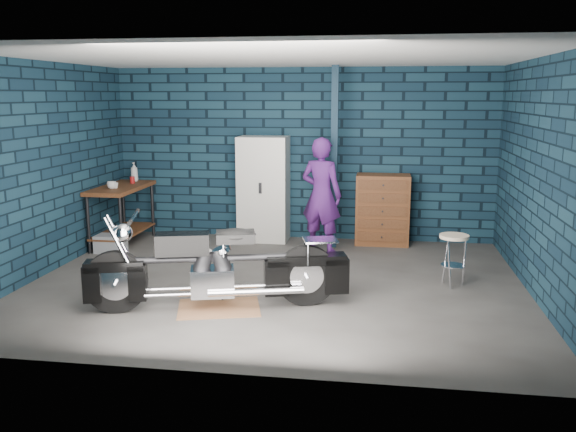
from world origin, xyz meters
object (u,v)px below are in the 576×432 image
(workbench, at_px, (122,215))
(tool_chest, at_px, (382,210))
(person, at_px, (321,195))
(motorcycle, at_px, (218,261))
(locker, at_px, (264,189))
(storage_bin, at_px, (111,244))
(shop_stool, at_px, (453,260))

(workbench, relative_size, tool_chest, 1.29)
(workbench, bearing_deg, person, 0.46)
(motorcycle, height_order, locker, locker)
(storage_bin, xyz_separation_m, shop_stool, (4.79, -0.90, 0.19))
(person, height_order, tool_chest, person)
(motorcycle, relative_size, locker, 1.46)
(locker, bearing_deg, motorcycle, -87.88)
(shop_stool, bearing_deg, workbench, 163.83)
(storage_bin, xyz_separation_m, locker, (2.08, 1.10, 0.69))
(person, height_order, storage_bin, person)
(locker, relative_size, shop_stool, 2.59)
(storage_bin, bearing_deg, locker, 27.83)
(workbench, height_order, tool_chest, tool_chest)
(tool_chest, bearing_deg, shop_stool, -66.95)
(storage_bin, bearing_deg, person, 9.75)
(motorcycle, relative_size, person, 1.43)
(motorcycle, relative_size, tool_chest, 2.22)
(shop_stool, bearing_deg, storage_bin, 169.42)
(motorcycle, height_order, storage_bin, motorcycle)
(workbench, relative_size, shop_stool, 2.21)
(workbench, relative_size, motorcycle, 0.58)
(storage_bin, height_order, shop_stool, shop_stool)
(workbench, distance_m, shop_stool, 5.01)
(workbench, distance_m, tool_chest, 4.01)
(workbench, height_order, storage_bin, workbench)
(storage_bin, distance_m, locker, 2.46)
(tool_chest, bearing_deg, storage_bin, -164.41)
(locker, distance_m, tool_chest, 1.88)
(motorcycle, distance_m, tool_chest, 3.64)
(person, bearing_deg, workbench, 19.04)
(motorcycle, xyz_separation_m, person, (0.85, 2.62, 0.31))
(workbench, xyz_separation_m, shop_stool, (4.81, -1.40, -0.14))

